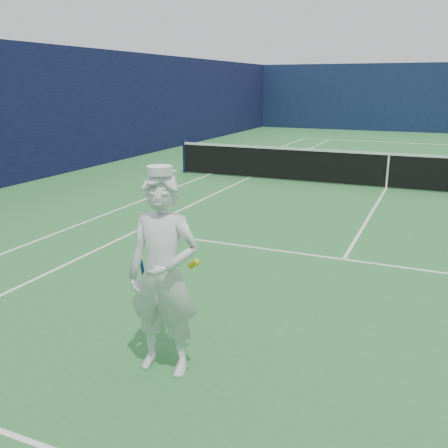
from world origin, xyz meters
name	(u,v)px	position (x,y,z in m)	size (l,w,h in m)	color
ground	(386,188)	(0.00, 0.00, 0.00)	(80.00, 80.00, 0.00)	#2C7536
court_markings	(386,188)	(0.00, 0.00, 0.00)	(11.03, 23.83, 0.01)	white
windscreen_fence	(393,116)	(0.00, 0.00, 2.00)	(20.12, 36.12, 4.00)	#101B3C
tennis_net	(388,169)	(0.00, 0.00, 0.55)	(12.88, 0.09, 1.07)	#141E4C
tennis_player	(163,275)	(-1.08, -10.46, 1.03)	(0.84, 0.55, 2.12)	white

